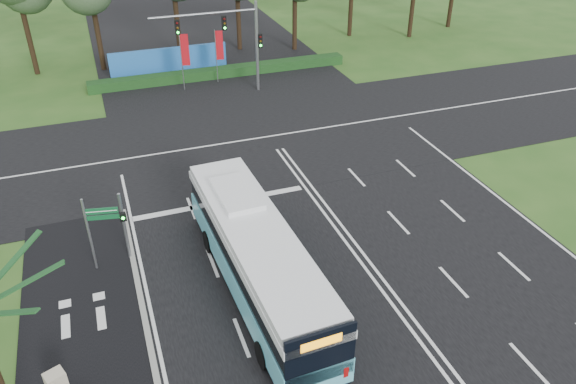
% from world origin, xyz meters
% --- Properties ---
extents(ground, '(120.00, 120.00, 0.00)m').
position_xyz_m(ground, '(0.00, 0.00, 0.00)').
color(ground, '#2A531B').
rests_on(ground, ground).
extents(road_main, '(20.00, 120.00, 0.04)m').
position_xyz_m(road_main, '(0.00, 0.00, 0.02)').
color(road_main, black).
rests_on(road_main, ground).
extents(road_cross, '(120.00, 14.00, 0.05)m').
position_xyz_m(road_cross, '(0.00, 12.00, 0.03)').
color(road_cross, black).
rests_on(road_cross, ground).
extents(bike_path, '(5.00, 18.00, 0.06)m').
position_xyz_m(bike_path, '(-12.50, -3.00, 0.03)').
color(bike_path, black).
rests_on(bike_path, ground).
extents(kerb_strip, '(0.25, 18.00, 0.12)m').
position_xyz_m(kerb_strip, '(-10.10, -3.00, 0.06)').
color(kerb_strip, gray).
rests_on(kerb_strip, ground).
extents(city_bus, '(3.17, 12.85, 3.66)m').
position_xyz_m(city_bus, '(-5.12, -2.53, 1.84)').
color(city_bus, '#5DC3D7').
rests_on(city_bus, ground).
extents(pedestrian_signal, '(0.31, 0.42, 3.60)m').
position_xyz_m(pedestrian_signal, '(-10.20, 1.74, 1.97)').
color(pedestrian_signal, gray).
rests_on(pedestrian_signal, ground).
extents(street_sign, '(1.47, 0.37, 3.83)m').
position_xyz_m(street_sign, '(-11.43, 1.40, 2.43)').
color(street_sign, gray).
rests_on(street_sign, ground).
extents(utility_cabinet, '(0.83, 0.76, 1.11)m').
position_xyz_m(utility_cabinet, '(-13.46, -5.43, 0.55)').
color(utility_cabinet, '#C0B49B').
rests_on(utility_cabinet, ground).
extents(banner_flag_left, '(0.67, 0.23, 4.64)m').
position_xyz_m(banner_flag_left, '(-3.37, 22.42, 3.02)').
color(banner_flag_left, gray).
rests_on(banner_flag_left, ground).
extents(banner_flag_mid, '(0.64, 0.17, 4.39)m').
position_xyz_m(banner_flag_mid, '(-0.42, 23.24, 2.87)').
color(banner_flag_mid, gray).
rests_on(banner_flag_mid, ground).
extents(traffic_light_gantry, '(8.41, 0.28, 7.00)m').
position_xyz_m(traffic_light_gantry, '(0.21, 20.50, 4.66)').
color(traffic_light_gantry, gray).
rests_on(traffic_light_gantry, ground).
extents(hedge, '(22.00, 1.20, 0.80)m').
position_xyz_m(hedge, '(0.00, 24.50, 0.40)').
color(hedge, '#163613').
rests_on(hedge, ground).
extents(blue_hoarding, '(10.00, 0.30, 2.20)m').
position_xyz_m(blue_hoarding, '(-4.00, 27.00, 1.10)').
color(blue_hoarding, blue).
rests_on(blue_hoarding, ground).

